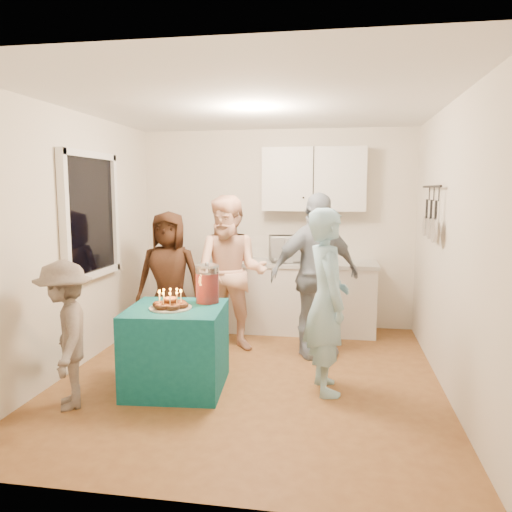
% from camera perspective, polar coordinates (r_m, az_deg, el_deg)
% --- Properties ---
extents(floor, '(4.00, 4.00, 0.00)m').
position_cam_1_polar(floor, '(5.01, -0.67, -13.68)').
color(floor, brown).
rests_on(floor, ground).
extents(ceiling, '(4.00, 4.00, 0.00)m').
position_cam_1_polar(ceiling, '(4.74, -0.72, 17.08)').
color(ceiling, white).
rests_on(ceiling, floor).
extents(back_wall, '(3.60, 3.60, 0.00)m').
position_cam_1_polar(back_wall, '(6.67, 2.32, 3.12)').
color(back_wall, silver).
rests_on(back_wall, floor).
extents(left_wall, '(4.00, 4.00, 0.00)m').
position_cam_1_polar(left_wall, '(5.32, -20.16, 1.53)').
color(left_wall, silver).
rests_on(left_wall, floor).
extents(right_wall, '(4.00, 4.00, 0.00)m').
position_cam_1_polar(right_wall, '(4.73, 21.30, 0.78)').
color(right_wall, silver).
rests_on(right_wall, floor).
extents(window_night, '(0.04, 1.00, 1.20)m').
position_cam_1_polar(window_night, '(5.55, -18.49, 4.42)').
color(window_night, black).
rests_on(window_night, left_wall).
extents(counter, '(2.20, 0.58, 0.86)m').
position_cam_1_polar(counter, '(6.48, 3.71, -4.81)').
color(counter, white).
rests_on(counter, floor).
extents(countertop, '(2.24, 0.62, 0.05)m').
position_cam_1_polar(countertop, '(6.40, 3.75, -0.82)').
color(countertop, beige).
rests_on(countertop, counter).
extents(upper_cabinet, '(1.30, 0.30, 0.80)m').
position_cam_1_polar(upper_cabinet, '(6.46, 6.64, 8.70)').
color(upper_cabinet, white).
rests_on(upper_cabinet, back_wall).
extents(pot_rack, '(0.12, 1.00, 0.60)m').
position_cam_1_polar(pot_rack, '(5.38, 19.10, 4.85)').
color(pot_rack, black).
rests_on(pot_rack, right_wall).
extents(microwave, '(0.67, 0.53, 0.33)m').
position_cam_1_polar(microwave, '(6.37, 4.27, 0.84)').
color(microwave, white).
rests_on(microwave, countertop).
extents(party_table, '(0.92, 0.92, 0.76)m').
position_cam_1_polar(party_table, '(4.70, -9.06, -10.32)').
color(party_table, '#0E585D').
rests_on(party_table, floor).
extents(donut_cake, '(0.38, 0.38, 0.18)m').
position_cam_1_polar(donut_cake, '(4.54, -9.77, -4.85)').
color(donut_cake, '#381C0C').
rests_on(donut_cake, party_table).
extents(punch_jar, '(0.22, 0.22, 0.34)m').
position_cam_1_polar(punch_jar, '(4.72, -5.59, -3.30)').
color(punch_jar, red).
rests_on(punch_jar, party_table).
extents(man_birthday, '(0.54, 0.69, 1.66)m').
position_cam_1_polar(man_birthday, '(4.52, 8.10, -5.11)').
color(man_birthday, '#98C9DD').
rests_on(man_birthday, floor).
extents(woman_back_left, '(0.80, 0.55, 1.57)m').
position_cam_1_polar(woman_back_left, '(5.98, -9.88, -2.48)').
color(woman_back_left, '#522C17').
rests_on(woman_back_left, floor).
extents(woman_back_center, '(0.88, 0.70, 1.76)m').
position_cam_1_polar(woman_back_center, '(5.64, -2.89, -2.01)').
color(woman_back_center, '#FFA485').
rests_on(woman_back_center, floor).
extents(woman_back_right, '(1.13, 0.90, 1.79)m').
position_cam_1_polar(woman_back_right, '(5.48, 6.79, -2.16)').
color(woman_back_right, '#102238').
rests_on(woman_back_right, floor).
extents(child_near_left, '(0.80, 0.93, 1.24)m').
position_cam_1_polar(child_near_left, '(4.48, -20.96, -8.40)').
color(child_near_left, '#5F534C').
rests_on(child_near_left, floor).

